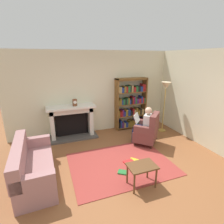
{
  "coord_description": "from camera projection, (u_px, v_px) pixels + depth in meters",
  "views": [
    {
      "loc": [
        -1.49,
        -3.09,
        2.48
      ],
      "look_at": [
        0.1,
        1.2,
        1.05
      ],
      "focal_mm": 28.15,
      "sensor_mm": 36.0,
      "label": 1
    }
  ],
  "objects": [
    {
      "name": "armchair_reading",
      "position": [
        148.0,
        131.0,
        5.12
      ],
      "size": [
        0.89,
        0.89,
        0.97
      ],
      "rotation": [
        0.0,
        0.0,
        3.93
      ],
      "color": "#331E14",
      "rests_on": "ground"
    },
    {
      "name": "mantel_clock",
      "position": [
        75.0,
        103.0,
        5.37
      ],
      "size": [
        0.14,
        0.14,
        0.2
      ],
      "color": "brown",
      "rests_on": "fireplace"
    },
    {
      "name": "side_wall_right",
      "position": [
        186.0,
        94.0,
        5.59
      ],
      "size": [
        0.1,
        5.2,
        2.7
      ],
      "primitive_type": "cube",
      "color": "beige",
      "rests_on": "ground"
    },
    {
      "name": "back_wall",
      "position": [
        95.0,
        93.0,
        5.87
      ],
      "size": [
        5.6,
        0.1,
        2.7
      ],
      "primitive_type": "cube",
      "color": "beige",
      "rests_on": "ground"
    },
    {
      "name": "floor_lamp",
      "position": [
        166.0,
        90.0,
        5.78
      ],
      "size": [
        0.32,
        0.32,
        1.71
      ],
      "color": "#B7933F",
      "rests_on": "ground"
    },
    {
      "name": "sofa_floral",
      "position": [
        33.0,
        167.0,
        3.6
      ],
      "size": [
        0.77,
        1.72,
        0.85
      ],
      "rotation": [
        0.0,
        0.0,
        1.6
      ],
      "color": "#A27272",
      "rests_on": "ground"
    },
    {
      "name": "scattered_books",
      "position": [
        129.0,
        164.0,
        4.21
      ],
      "size": [
        0.71,
        0.59,
        0.03
      ],
      "color": "gold",
      "rests_on": "area_rug"
    },
    {
      "name": "side_table",
      "position": [
        142.0,
        169.0,
        3.44
      ],
      "size": [
        0.56,
        0.39,
        0.47
      ],
      "color": "brown",
      "rests_on": "ground"
    },
    {
      "name": "area_rug",
      "position": [
        121.0,
        164.0,
        4.26
      ],
      "size": [
        2.4,
        1.8,
        0.01
      ],
      "primitive_type": "cube",
      "color": "#98352F",
      "rests_on": "ground"
    },
    {
      "name": "seated_reader",
      "position": [
        144.0,
        124.0,
        5.11
      ],
      "size": [
        0.58,
        0.58,
        1.14
      ],
      "rotation": [
        0.0,
        0.0,
        3.93
      ],
      "color": "silver",
      "rests_on": "ground"
    },
    {
      "name": "fireplace",
      "position": [
        72.0,
        120.0,
        5.6
      ],
      "size": [
        1.51,
        0.64,
        1.05
      ],
      "color": "#4C4742",
      "rests_on": "ground"
    },
    {
      "name": "ground",
      "position": [
        126.0,
        171.0,
        3.99
      ],
      "size": [
        14.0,
        14.0,
        0.0
      ],
      "primitive_type": "plane",
      "color": "brown"
    },
    {
      "name": "bookshelf",
      "position": [
        131.0,
        104.0,
        6.23
      ],
      "size": [
        1.12,
        0.32,
        1.81
      ],
      "color": "brown",
      "rests_on": "ground"
    }
  ]
}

